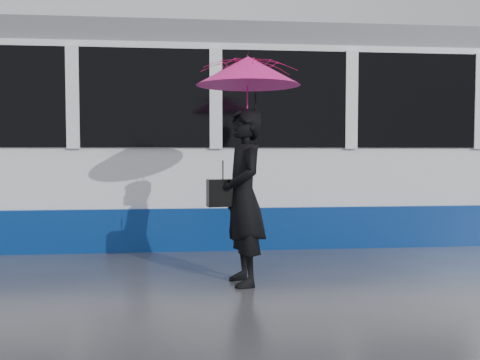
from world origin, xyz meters
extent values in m
plane|color=#2D2D33|center=(0.00, 0.00, 0.00)|extent=(90.00, 90.00, 0.00)
cube|color=#3F3D38|center=(0.00, 1.78, 0.01)|extent=(34.00, 0.07, 0.02)
cube|color=#3F3D38|center=(0.00, 3.22, 0.01)|extent=(34.00, 0.07, 0.02)
cube|color=white|center=(1.40, 2.50, 1.52)|extent=(24.00, 2.40, 2.95)
cube|color=navy|center=(1.40, 2.50, 0.31)|extent=(24.00, 2.56, 0.62)
cube|color=black|center=(1.40, 2.50, 2.20)|extent=(23.00, 2.48, 1.40)
cube|color=#5C5D63|center=(1.40, 2.50, 3.17)|extent=(23.60, 2.20, 0.35)
imported|color=black|center=(1.08, -0.74, 0.95)|extent=(0.57, 0.76, 1.90)
imported|color=#EC1359|center=(1.13, -0.74, 2.00)|extent=(1.20, 1.22, 0.95)
cone|color=#EC1359|center=(1.13, -0.74, 2.30)|extent=(1.29, 1.29, 0.31)
cylinder|color=black|center=(1.13, -0.74, 2.47)|extent=(0.01, 0.01, 0.07)
cylinder|color=black|center=(1.21, -0.71, 1.64)|extent=(0.02, 0.02, 0.83)
cube|color=black|center=(0.86, -0.72, 0.99)|extent=(0.36, 0.20, 0.29)
cylinder|color=black|center=(0.86, -0.72, 1.23)|extent=(0.01, 0.01, 0.18)
camera|label=1|loc=(0.45, -6.43, 1.43)|focal=40.00mm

